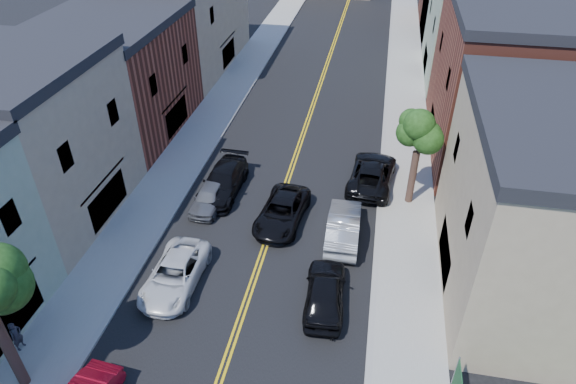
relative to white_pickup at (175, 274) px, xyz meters
The scene contains 19 objects.
sidewalk_left 19.83m from the white_pickup, 101.94° to the left, with size 3.20×100.00×0.15m, color gray.
sidewalk_right 22.65m from the white_pickup, 58.89° to the left, with size 3.20×100.00×0.15m, color gray.
curb_left 19.54m from the white_pickup, 96.91° to the left, with size 0.30×100.00×0.15m, color gray.
curb_right 21.80m from the white_pickup, 62.83° to the left, with size 0.30×100.00×0.15m, color gray.
bldg_left_tan_near 11.73m from the white_pickup, 156.73° to the left, with size 9.00×10.00×9.00m, color #998466.
bldg_left_brick 18.75m from the white_pickup, 123.54° to the left, with size 9.00×12.00×8.00m, color brown.
bldg_left_tan_far 31.37m from the white_pickup, 109.14° to the left, with size 9.00×16.00×9.50m, color #998466.
bldg_right_tan 18.51m from the white_pickup, 10.77° to the left, with size 9.00×12.00×9.00m, color #998466.
bldg_right_brick 25.25m from the white_pickup, 44.33° to the left, with size 9.00×14.00×10.00m, color brown.
bldg_right_palegrn 36.25m from the white_pickup, 60.44° to the left, with size 9.00×12.00×8.50m, color gray.
tree_right_far 15.84m from the white_pickup, 38.71° to the left, with size 4.40×4.40×8.03m.
white_pickup is the anchor object (origin of this frame).
grey_car_left 6.80m from the white_pickup, 93.24° to the left, with size 1.64×4.07×1.39m, color #505257.
black_car_left 8.36m from the white_pickup, 90.00° to the left, with size 2.26×5.57×1.62m, color black.
black_car_right 7.60m from the white_pickup, ahead, with size 1.91×4.74×1.61m, color black.
silver_car_right 9.56m from the white_pickup, 33.22° to the left, with size 1.78×5.09×1.68m, color #93969A.
dark_car_right_far 14.47m from the white_pickup, 50.00° to the left, with size 2.71×5.87×1.63m, color black.
black_suv_lane 7.43m from the white_pickup, 54.64° to the left, with size 2.42×5.26×1.46m, color black.
pedestrian_left 7.34m from the white_pickup, 136.25° to the right, with size 0.56×0.37×1.55m, color #27262E.
Camera 1 is at (5.18, 3.82, 18.63)m, focal length 31.18 mm.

